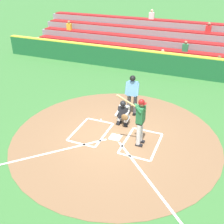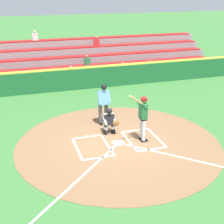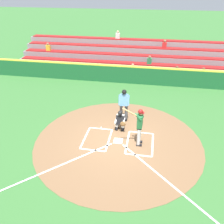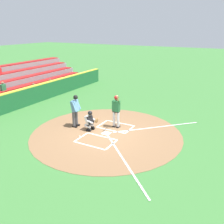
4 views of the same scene
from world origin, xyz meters
The scene contains 9 objects.
ground_plane centered at (0.00, 0.00, 0.00)m, with size 120.00×120.00×0.00m, color #387033.
dirt_circle centered at (0.00, 0.00, 0.01)m, with size 8.00×8.00×0.01m, color brown.
home_plate_and_chalk centered at (0.00, 0.88, 0.01)m, with size 7.93×4.91×0.01m.
batter centered at (-0.98, 0.08, 1.10)m, with size 0.94×0.69×2.13m.
catcher centered at (0.04, -0.99, 0.59)m, with size 0.59×0.62×1.13m.
plate_umpire centered at (0.01, -1.99, 1.08)m, with size 0.60×0.45×1.86m.
baseball centered at (1.05, -0.98, 0.04)m, with size 0.07×0.07×0.07m, color white.
backstop_wall centered at (0.00, -7.50, 0.65)m, with size 22.00×0.36×1.31m.
bleacher_stand centered at (0.00, -10.76, 0.85)m, with size 20.00×4.25×3.00m.
Camera 3 is at (-1.31, 9.10, 6.78)m, focal length 37.56 mm.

